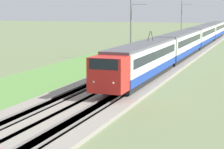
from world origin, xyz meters
name	(u,v)px	position (x,y,z in m)	size (l,w,h in m)	color
ballast_main	(153,58)	(50.00, 0.00, 0.15)	(240.00, 4.40, 0.30)	gray
ballast_adjacent	(180,59)	(50.00, -3.96, 0.15)	(240.00, 4.40, 0.30)	gray
track_main	(153,58)	(50.00, 0.00, 0.16)	(240.00, 1.57, 0.45)	#4C4238
track_adjacent	(180,59)	(50.00, -3.96, 0.16)	(240.00, 1.57, 0.45)	#4C4238
grass_verge	(111,57)	(50.00, 6.67, 0.06)	(240.00, 9.11, 0.12)	#5B8E42
passenger_train	(193,38)	(61.44, -3.96, 2.42)	(85.66, 2.99, 5.16)	red
catenary_mast_mid	(131,28)	(48.03, 2.85, 4.64)	(0.22, 2.56, 9.00)	slate
catenary_mast_far	(182,20)	(87.78, 2.85, 4.70)	(0.22, 2.56, 9.11)	slate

